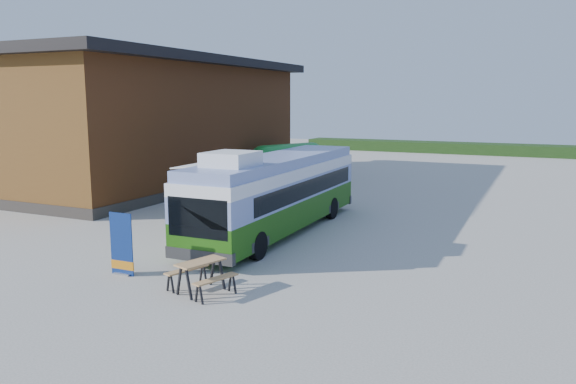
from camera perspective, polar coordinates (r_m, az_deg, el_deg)
The scene contains 10 objects.
ground at distance 21.18m, azimuth -6.40°, elevation -4.51°, with size 100.00×100.00×0.00m, color #BCB7AD.
barn at distance 34.81m, azimuth -12.81°, elevation 6.71°, with size 9.60×21.20×7.50m.
hedge at distance 55.80m, azimuth 22.05°, elevation 3.98°, with size 40.00×3.00×1.00m, color #264419.
bus at distance 21.37m, azimuth -1.14°, elevation 0.12°, with size 2.45×11.10×3.40m.
awning at distance 22.38m, azimuth -6.05°, elevation 2.68°, with size 2.59×4.20×0.51m.
banner at distance 17.05m, azimuth -16.54°, elevation -5.64°, with size 0.80×0.19×1.85m.
picnic_table at distance 15.12m, azimuth -8.85°, elevation -7.74°, with size 1.83×1.72×0.85m.
person_a at distance 29.95m, azimuth -8.67°, elevation 1.38°, with size 0.70×0.46×1.91m, color #999999.
person_b at distance 27.78m, azimuth 1.20°, elevation 0.61°, with size 0.81×0.63×1.67m, color #999999.
slurry_tanker at distance 36.20m, azimuth -0.00°, elevation 3.41°, with size 3.50×5.69×2.27m.
Camera 1 is at (10.74, -17.55, 5.05)m, focal length 35.00 mm.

